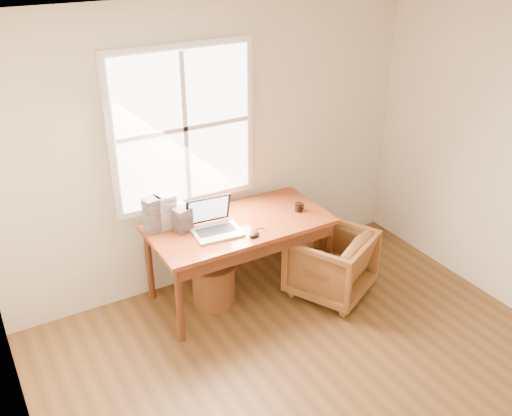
{
  "coord_description": "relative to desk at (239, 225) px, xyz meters",
  "views": [
    {
      "loc": [
        -2.07,
        -2.07,
        3.15
      ],
      "look_at": [
        0.08,
        1.65,
        0.94
      ],
      "focal_mm": 40.0,
      "sensor_mm": 36.0,
      "label": 1
    }
  ],
  "objects": [
    {
      "name": "cd_stack_c",
      "position": [
        -0.7,
        0.23,
        0.18
      ],
      "size": [
        0.16,
        0.15,
        0.31
      ],
      "primitive_type": "cube",
      "rotation": [
        0.0,
        0.0,
        0.2
      ],
      "color": "#9597A1",
      "rests_on": "desk"
    },
    {
      "name": "laptop",
      "position": [
        -0.26,
        -0.08,
        0.18
      ],
      "size": [
        0.46,
        0.48,
        0.32
      ],
      "primitive_type": null,
      "rotation": [
        0.0,
        0.0,
        -0.1
      ],
      "color": "silver",
      "rests_on": "desk"
    },
    {
      "name": "coffee_mug",
      "position": [
        0.57,
        -0.08,
        0.06
      ],
      "size": [
        0.07,
        0.07,
        0.08
      ],
      "primitive_type": "cylinder",
      "rotation": [
        0.0,
        0.0,
        0.03
      ],
      "color": "black",
      "rests_on": "desk"
    },
    {
      "name": "armchair",
      "position": [
        0.73,
        -0.39,
        -0.42
      ],
      "size": [
        0.91,
        0.92,
        0.63
      ],
      "primitive_type": "imported",
      "rotation": [
        0.0,
        0.0,
        3.61
      ],
      "color": "brown",
      "rests_on": "room_shell"
    },
    {
      "name": "mouse",
      "position": [
        -0.01,
        -0.28,
        0.04
      ],
      "size": [
        0.11,
        0.07,
        0.03
      ],
      "primitive_type": "ellipsoid",
      "rotation": [
        0.0,
        0.0,
        0.11
      ],
      "color": "black",
      "rests_on": "desk"
    },
    {
      "name": "room_shell",
      "position": [
        -0.02,
        -1.64,
        0.59
      ],
      "size": [
        4.04,
        4.54,
        2.64
      ],
      "color": "brown",
      "rests_on": "ground"
    },
    {
      "name": "cd_stack_a",
      "position": [
        -0.58,
        0.24,
        0.17
      ],
      "size": [
        0.17,
        0.16,
        0.31
      ],
      "primitive_type": "cube",
      "rotation": [
        0.0,
        0.0,
        0.13
      ],
      "color": "silver",
      "rests_on": "desk"
    },
    {
      "name": "desk",
      "position": [
        0.0,
        0.0,
        0.0
      ],
      "size": [
        1.6,
        0.8,
        0.04
      ],
      "primitive_type": "cube",
      "color": "brown",
      "rests_on": "room_shell"
    },
    {
      "name": "wicker_stool",
      "position": [
        -0.27,
        0.0,
        -0.54
      ],
      "size": [
        0.49,
        0.49,
        0.38
      ],
      "primitive_type": "cylinder",
      "rotation": [
        0.0,
        0.0,
        -0.35
      ],
      "color": "brown",
      "rests_on": "room_shell"
    },
    {
      "name": "cd_stack_d",
      "position": [
        -0.48,
        0.26,
        0.12
      ],
      "size": [
        0.17,
        0.15,
        0.2
      ],
      "primitive_type": "cube",
      "rotation": [
        0.0,
        0.0,
        0.09
      ],
      "color": "silver",
      "rests_on": "desk"
    },
    {
      "name": "cd_stack_b",
      "position": [
        -0.48,
        0.11,
        0.13
      ],
      "size": [
        0.16,
        0.14,
        0.21
      ],
      "primitive_type": "cube",
      "rotation": [
        0.0,
        0.0,
        0.17
      ],
      "color": "#25252A",
      "rests_on": "desk"
    }
  ]
}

